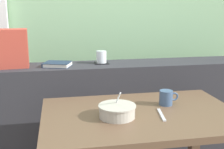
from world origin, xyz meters
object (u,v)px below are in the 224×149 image
at_px(closed_book, 57,64).
at_px(soup_bowl, 117,111).
at_px(juice_glass, 101,57).
at_px(fork_utensil, 161,115).
at_px(ceramic_mug, 166,98).
at_px(throw_pillow, 3,49).
at_px(coaster_square, 101,63).
at_px(breakfast_table, 141,134).

distance_m(closed_book, soup_bowl, 0.72).
distance_m(juice_glass, fork_utensil, 0.77).
relative_size(soup_bowl, ceramic_mug, 1.70).
xyz_separation_m(fork_utensil, ceramic_mug, (0.08, 0.15, 0.04)).
xyz_separation_m(juice_glass, throw_pillow, (-0.67, -0.03, 0.08)).
xyz_separation_m(closed_book, fork_utensil, (0.52, -0.67, -0.16)).
xyz_separation_m(coaster_square, throw_pillow, (-0.67, -0.03, 0.13)).
height_order(coaster_square, ceramic_mug, coaster_square).
bearing_deg(breakfast_table, juice_glass, 99.68).
bearing_deg(closed_book, breakfast_table, -54.76).
xyz_separation_m(breakfast_table, throw_pillow, (-0.78, 0.64, 0.40)).
distance_m(soup_bowl, fork_utensil, 0.23).
distance_m(breakfast_table, fork_utensil, 0.17).
distance_m(throw_pillow, fork_utensil, 1.15).
height_order(coaster_square, soup_bowl, coaster_square).
bearing_deg(closed_book, juice_glass, 9.14).
bearing_deg(throw_pillow, fork_utensil, -38.36).
relative_size(juice_glass, soup_bowl, 0.46).
bearing_deg(soup_bowl, ceramic_mug, 23.04).
distance_m(juice_glass, ceramic_mug, 0.65).
bearing_deg(ceramic_mug, throw_pillow, 150.56).
distance_m(coaster_square, ceramic_mug, 0.64).
height_order(soup_bowl, ceramic_mug, soup_bowl).
distance_m(closed_book, throw_pillow, 0.37).
bearing_deg(closed_book, coaster_square, 9.14).
height_order(coaster_square, throw_pillow, throw_pillow).
height_order(throw_pillow, soup_bowl, throw_pillow).
xyz_separation_m(coaster_square, ceramic_mug, (0.29, -0.57, -0.10)).
xyz_separation_m(coaster_square, fork_utensil, (0.21, -0.72, -0.14)).
bearing_deg(ceramic_mug, coaster_square, 117.01).
bearing_deg(breakfast_table, ceramic_mug, 28.06).
xyz_separation_m(breakfast_table, coaster_square, (-0.11, 0.66, 0.27)).
height_order(juice_glass, throw_pillow, throw_pillow).
height_order(closed_book, fork_utensil, closed_book).
bearing_deg(ceramic_mug, breakfast_table, -151.94).
distance_m(coaster_square, closed_book, 0.32).
relative_size(soup_bowl, fork_utensil, 1.13).
distance_m(breakfast_table, soup_bowl, 0.21).
bearing_deg(throw_pillow, soup_bowl, -46.40).
height_order(fork_utensil, ceramic_mug, ceramic_mug).
bearing_deg(coaster_square, breakfast_table, -80.32).
bearing_deg(juice_glass, fork_utensil, -74.05).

